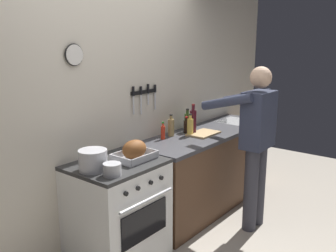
# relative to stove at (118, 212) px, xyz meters

# --- Properties ---
(wall_back) EXTENTS (6.00, 0.13, 2.60)m
(wall_back) POSITION_rel_stove_xyz_m (0.22, 0.36, 0.85)
(wall_back) COLOR beige
(wall_back) RESTS_ON ground
(counter_block) EXTENTS (2.03, 0.65, 0.90)m
(counter_block) POSITION_rel_stove_xyz_m (1.43, 0.00, 0.01)
(counter_block) COLOR brown
(counter_block) RESTS_ON ground
(stove) EXTENTS (0.76, 0.67, 0.90)m
(stove) POSITION_rel_stove_xyz_m (0.00, 0.00, 0.00)
(stove) COLOR white
(stove) RESTS_ON ground
(person_cook) EXTENTS (0.51, 0.63, 1.66)m
(person_cook) POSITION_rel_stove_xyz_m (1.30, -0.64, 0.50)
(person_cook) COLOR #383842
(person_cook) RESTS_ON ground
(roasting_pan) EXTENTS (0.35, 0.26, 0.18)m
(roasting_pan) POSITION_rel_stove_xyz_m (0.16, -0.06, 0.53)
(roasting_pan) COLOR #B7B7BC
(roasting_pan) RESTS_ON stove
(stock_pot) EXTENTS (0.23, 0.23, 0.17)m
(stock_pot) POSITION_rel_stove_xyz_m (-0.24, 0.01, 0.53)
(stock_pot) COLOR #B7B7BC
(stock_pot) RESTS_ON stove
(saucepan) EXTENTS (0.14, 0.14, 0.10)m
(saucepan) POSITION_rel_stove_xyz_m (-0.22, -0.19, 0.50)
(saucepan) COLOR #B7B7BC
(saucepan) RESTS_ON stove
(cutting_board) EXTENTS (0.36, 0.24, 0.02)m
(cutting_board) POSITION_rel_stove_xyz_m (1.27, -0.05, 0.46)
(cutting_board) COLOR tan
(cutting_board) RESTS_ON counter_block
(bottle_soy_sauce) EXTENTS (0.06, 0.06, 0.18)m
(bottle_soy_sauce) POSITION_rel_stove_xyz_m (1.21, 0.14, 0.52)
(bottle_soy_sauce) COLOR black
(bottle_soy_sauce) RESTS_ON counter_block
(bottle_hot_sauce) EXTENTS (0.04, 0.04, 0.18)m
(bottle_hot_sauce) POSITION_rel_stove_xyz_m (0.84, 0.17, 0.52)
(bottle_hot_sauce) COLOR red
(bottle_hot_sauce) RESTS_ON counter_block
(bottle_cooking_oil) EXTENTS (0.07, 0.07, 0.24)m
(bottle_cooking_oil) POSITION_rel_stove_xyz_m (1.13, 0.04, 0.55)
(bottle_cooking_oil) COLOR gold
(bottle_cooking_oil) RESTS_ON counter_block
(bottle_olive_oil) EXTENTS (0.07, 0.07, 0.26)m
(bottle_olive_oil) POSITION_rel_stove_xyz_m (1.28, 0.18, 0.56)
(bottle_olive_oil) COLOR #385623
(bottle_olive_oil) RESTS_ON counter_block
(bottle_wine_red) EXTENTS (0.07, 0.07, 0.33)m
(bottle_wine_red) POSITION_rel_stove_xyz_m (1.21, 0.06, 0.59)
(bottle_wine_red) COLOR #47141E
(bottle_wine_red) RESTS_ON counter_block
(bottle_vinegar) EXTENTS (0.07, 0.07, 0.24)m
(bottle_vinegar) POSITION_rel_stove_xyz_m (0.99, 0.19, 0.55)
(bottle_vinegar) COLOR #997F4C
(bottle_vinegar) RESTS_ON counter_block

